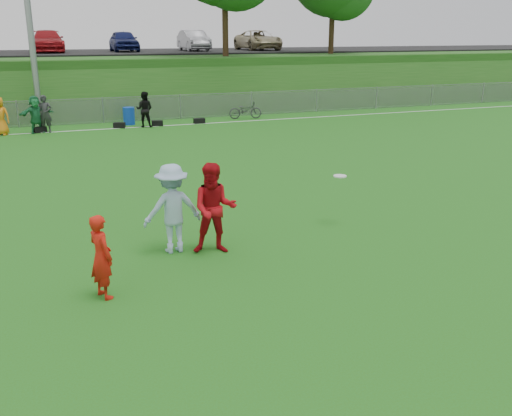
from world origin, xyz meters
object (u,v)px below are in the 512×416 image
player_blue (172,209)px  frisbee (340,176)px  player_red_center (214,209)px  bicycle (245,110)px  recycling_bin (129,116)px  player_red_left (101,257)px

player_blue → frisbee: 4.12m
player_red_center → frisbee: player_red_center is taller
player_red_center → bicycle: 19.22m
recycling_bin → player_red_left: bearing=-100.1°
player_blue → frisbee: player_blue is taller
frisbee → player_red_center: bearing=-167.9°
player_red_center → bicycle: (7.10, 17.86, -0.50)m
player_red_center → player_red_left: bearing=-134.6°
player_red_left → player_blue: size_ratio=0.80×
player_blue → recycling_bin: size_ratio=2.19×
bicycle → player_red_center: bearing=168.7°
player_red_center → player_blue: (-0.80, 0.36, -0.02)m
player_red_left → frisbee: (5.72, 2.04, 0.44)m
bicycle → recycling_bin: bearing=99.0°
player_blue → recycling_bin: (1.81, 17.65, -0.51)m
frisbee → bicycle: bearing=77.5°
recycling_bin → bicycle: (6.09, -0.15, 0.02)m
player_red_center → player_blue: player_red_center is taller
frisbee → recycling_bin: 17.47m
player_red_center → recycling_bin: (1.01, 18.01, -0.53)m
frisbee → bicycle: frisbee is taller
player_red_left → player_red_center: size_ratio=0.79×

